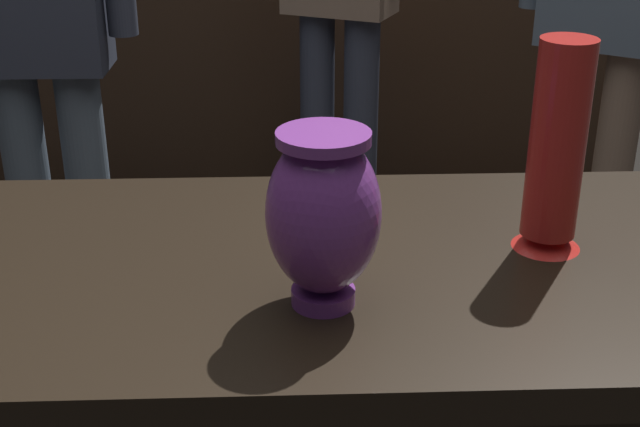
# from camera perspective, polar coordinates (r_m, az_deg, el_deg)

# --- Properties ---
(back_display_shelf) EXTENTS (2.60, 0.40, 0.99)m
(back_display_shelf) POSITION_cam_1_polar(r_m,az_deg,el_deg) (3.42, -1.47, 9.52)
(back_display_shelf) COLOR #382619
(back_display_shelf) RESTS_ON ground_plane
(vase_centerpiece) EXTENTS (0.15, 0.15, 0.23)m
(vase_centerpiece) POSITION_cam_1_polar(r_m,az_deg,el_deg) (1.08, 0.03, -0.01)
(vase_centerpiece) COLOR #7A388E
(vase_centerpiece) RESTS_ON display_plinth
(vase_tall_behind) EXTENTS (0.10, 0.10, 0.31)m
(vase_tall_behind) POSITION_cam_1_polar(r_m,az_deg,el_deg) (1.27, 15.23, 3.93)
(vase_tall_behind) COLOR red
(vase_tall_behind) RESTS_ON display_plinth
(visitor_near_left) EXTENTS (0.47, 0.19, 1.68)m
(visitor_near_left) POSITION_cam_1_polar(r_m,az_deg,el_deg) (2.18, -18.23, 13.12)
(visitor_near_left) COLOR slate
(visitor_near_left) RESTS_ON ground_plane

